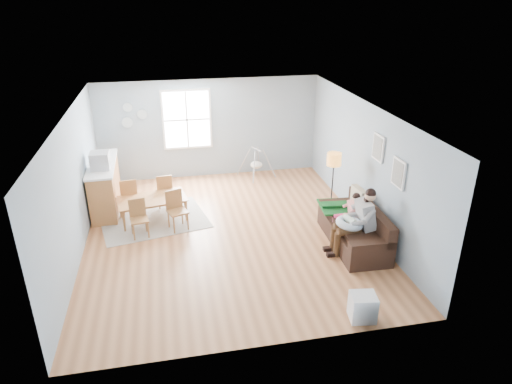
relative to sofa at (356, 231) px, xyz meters
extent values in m
cube|color=#A5623A|center=(-2.51, 0.94, -0.34)|extent=(8.40, 9.40, 0.08)
cube|color=white|center=(-2.51, 0.94, 2.70)|extent=(8.40, 9.40, 0.60)
cube|color=#8499AD|center=(-2.51, 5.60, 1.05)|extent=(8.40, 0.08, 3.90)
cube|color=#8499AD|center=(-2.51, -3.72, 1.05)|extent=(8.40, 0.08, 3.90)
cube|color=#8499AD|center=(-6.67, 0.94, 1.05)|extent=(0.08, 9.40, 3.90)
cube|color=#8499AD|center=(1.65, 0.94, 1.05)|extent=(0.08, 9.40, 3.90)
cube|color=white|center=(-3.11, 4.41, 1.35)|extent=(1.32, 0.06, 1.62)
cube|color=white|center=(-3.11, 4.38, 1.35)|extent=(1.20, 0.02, 1.50)
cube|color=white|center=(-3.11, 4.37, 1.35)|extent=(1.20, 0.03, 0.04)
cube|color=white|center=(-3.11, 4.37, 1.35)|extent=(0.04, 0.03, 1.50)
cube|color=white|center=(0.46, -0.56, 1.45)|extent=(0.04, 0.44, 0.54)
cube|color=slate|center=(0.43, -0.56, 1.45)|extent=(0.01, 0.36, 0.46)
cube|color=white|center=(0.46, 0.34, 1.65)|extent=(0.04, 0.44, 0.54)
cube|color=slate|center=(0.43, 0.34, 1.65)|extent=(0.01, 0.36, 0.46)
cylinder|color=#A6C0C7|center=(-4.61, 4.41, 1.75)|extent=(0.24, 0.02, 0.24)
cylinder|color=#A6C0C7|center=(-4.26, 4.41, 1.55)|extent=(0.26, 0.02, 0.26)
cylinder|color=#A6C0C7|center=(-4.66, 4.41, 1.35)|extent=(0.28, 0.02, 0.28)
cube|color=black|center=(-0.06, 0.00, -0.09)|extent=(0.95, 2.09, 0.41)
cube|color=black|center=(0.28, -0.01, 0.33)|extent=(0.26, 2.07, 0.42)
cube|color=black|center=(-0.09, -0.93, 0.20)|extent=(0.89, 0.22, 0.16)
cube|color=black|center=(-0.03, 0.94, 0.20)|extent=(0.89, 0.22, 0.16)
cube|color=#124F20|center=(-0.06, 0.69, 0.24)|extent=(1.02, 0.88, 0.04)
cube|color=#B9A68D|center=(0.23, 0.54, 0.46)|extent=(0.17, 0.50, 0.49)
cube|color=#97979A|center=(0.02, -0.30, 0.52)|extent=(0.36, 0.45, 0.60)
sphere|color=#DFAC89|center=(0.08, -0.30, 0.91)|extent=(0.22, 0.22, 0.22)
sphere|color=black|center=(0.08, -0.30, 0.96)|extent=(0.21, 0.21, 0.21)
cylinder|color=#3E2516|center=(-0.34, -0.40, 0.24)|extent=(0.46, 0.17, 0.16)
cylinder|color=#3E2516|center=(-0.34, -0.18, 0.24)|extent=(0.46, 0.17, 0.16)
cylinder|color=#3E2516|center=(-0.56, -0.39, -0.04)|extent=(0.13, 0.13, 0.51)
cylinder|color=#3E2516|center=(-0.56, -0.17, -0.04)|extent=(0.13, 0.13, 0.51)
cube|color=black|center=(-0.64, -0.39, -0.26)|extent=(0.24, 0.10, 0.08)
cube|color=black|center=(-0.64, -0.17, -0.26)|extent=(0.24, 0.10, 0.08)
torus|color=silver|center=(-0.30, -0.29, 0.35)|extent=(0.58, 0.56, 0.22)
cylinder|color=white|center=(-0.30, -0.29, 0.43)|extent=(0.21, 0.31, 0.12)
sphere|color=#DFAC89|center=(-0.33, -0.13, 0.45)|extent=(0.11, 0.11, 0.11)
cube|color=white|center=(0.00, 0.20, 0.40)|extent=(0.23, 0.27, 0.36)
sphere|color=#DFAC89|center=(0.03, 0.20, 0.65)|extent=(0.17, 0.17, 0.17)
sphere|color=black|center=(0.03, 0.20, 0.68)|extent=(0.17, 0.17, 0.17)
cylinder|color=#F33B7E|center=(-0.24, 0.13, 0.24)|extent=(0.30, 0.10, 0.09)
cylinder|color=#F33B7E|center=(-0.25, 0.27, 0.24)|extent=(0.30, 0.10, 0.09)
cylinder|color=#F33B7E|center=(-0.38, 0.12, 0.07)|extent=(0.08, 0.08, 0.30)
cylinder|color=#F33B7E|center=(-0.39, 0.26, 0.07)|extent=(0.08, 0.08, 0.30)
cylinder|color=black|center=(-0.10, 1.25, -0.28)|extent=(0.27, 0.27, 0.03)
cylinder|color=black|center=(-0.10, 1.25, 0.39)|extent=(0.03, 0.03, 1.37)
cylinder|color=orange|center=(-0.10, 1.25, 1.13)|extent=(0.31, 0.31, 0.27)
cube|color=white|center=(-0.83, -2.26, -0.07)|extent=(0.45, 0.41, 0.45)
cube|color=black|center=(-1.01, -2.23, -0.07)|extent=(0.07, 0.30, 0.36)
cube|color=#A49E96|center=(-4.11, 1.90, -0.29)|extent=(2.61, 2.18, 0.01)
imported|color=olive|center=(-4.11, 1.90, -0.03)|extent=(1.65, 1.11, 0.53)
cube|color=brown|center=(-4.38, 1.18, 0.10)|extent=(0.42, 0.42, 0.04)
cube|color=brown|center=(-4.41, 1.35, 0.32)|extent=(0.35, 0.09, 0.40)
cylinder|color=brown|center=(-4.51, 1.01, -0.10)|extent=(0.04, 0.04, 0.39)
cylinder|color=brown|center=(-4.21, 1.06, -0.10)|extent=(0.04, 0.04, 0.39)
cylinder|color=brown|center=(-4.56, 1.31, -0.10)|extent=(0.04, 0.04, 0.39)
cylinder|color=brown|center=(-4.26, 1.36, -0.10)|extent=(0.04, 0.04, 0.39)
cube|color=brown|center=(-3.57, 1.35, 0.13)|extent=(0.50, 0.50, 0.04)
cube|color=brown|center=(-3.63, 1.52, 0.36)|extent=(0.37, 0.16, 0.43)
cylinder|color=brown|center=(-3.67, 1.15, -0.08)|extent=(0.04, 0.04, 0.42)
cylinder|color=brown|center=(-3.37, 1.26, -0.08)|extent=(0.04, 0.04, 0.42)
cylinder|color=brown|center=(-3.78, 1.45, -0.08)|extent=(0.04, 0.04, 0.42)
cylinder|color=brown|center=(-3.47, 1.56, -0.08)|extent=(0.04, 0.04, 0.42)
cube|color=brown|center=(-4.65, 2.45, 0.13)|extent=(0.43, 0.43, 0.04)
cube|color=brown|center=(-4.63, 2.27, 0.36)|extent=(0.38, 0.08, 0.43)
cylinder|color=brown|center=(-4.51, 2.62, -0.08)|extent=(0.04, 0.04, 0.42)
cylinder|color=brown|center=(-4.82, 2.59, -0.08)|extent=(0.04, 0.04, 0.42)
cylinder|color=brown|center=(-4.47, 2.30, -0.08)|extent=(0.04, 0.04, 0.42)
cylinder|color=brown|center=(-4.79, 2.27, -0.08)|extent=(0.04, 0.04, 0.42)
cube|color=brown|center=(-3.84, 2.62, 0.12)|extent=(0.43, 0.43, 0.04)
cube|color=brown|center=(-3.82, 2.44, 0.34)|extent=(0.37, 0.08, 0.42)
cylinder|color=brown|center=(-3.70, 2.79, -0.09)|extent=(0.04, 0.04, 0.41)
cylinder|color=brown|center=(-4.01, 2.75, -0.09)|extent=(0.04, 0.04, 0.41)
cylinder|color=brown|center=(-3.66, 2.48, -0.09)|extent=(0.04, 0.04, 0.41)
cylinder|color=brown|center=(-3.97, 2.44, -0.09)|extent=(0.04, 0.04, 0.41)
cube|color=olive|center=(-5.21, 2.80, 0.26)|extent=(0.61, 2.02, 1.11)
cube|color=white|center=(-5.21, 2.80, 0.83)|extent=(0.65, 2.07, 0.04)
cube|color=#ADADB2|center=(-5.18, 2.41, 1.05)|extent=(0.41, 0.39, 0.39)
cube|color=black|center=(-5.37, 2.41, 1.05)|extent=(0.02, 0.32, 0.27)
cylinder|color=#ADADB2|center=(-1.28, 4.04, 0.51)|extent=(0.22, 0.44, 0.04)
ellipsoid|color=white|center=(-1.28, 4.04, 0.05)|extent=(0.33, 0.33, 0.20)
cylinder|color=#ADADB2|center=(-1.28, 4.04, 0.28)|extent=(0.01, 0.01, 0.37)
cylinder|color=#ADADB2|center=(-1.41, 3.70, 0.12)|extent=(0.17, 0.39, 0.81)
cylinder|color=#ADADB2|center=(-0.94, 3.91, 0.12)|extent=(0.38, 0.18, 0.81)
cylinder|color=#ADADB2|center=(-1.62, 4.17, 0.12)|extent=(0.38, 0.18, 0.81)
cylinder|color=#ADADB2|center=(-1.15, 4.38, 0.12)|extent=(0.17, 0.39, 0.81)
camera|label=1|loc=(-3.66, -7.68, 4.54)|focal=32.00mm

